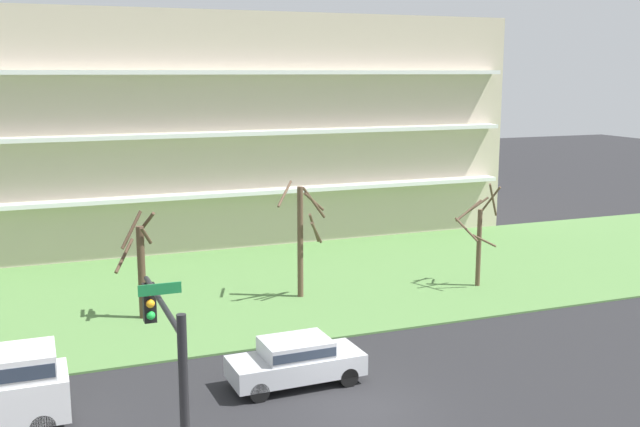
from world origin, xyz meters
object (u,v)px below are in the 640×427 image
tree_left (140,265)px  tree_right (479,236)px  traffic_signal_mast (170,383)px  sedan_silver_center_left (296,360)px  tree_center (303,235)px

tree_left → tree_right: bearing=-3.5°
tree_right → traffic_signal_mast: bearing=-138.5°
tree_right → traffic_signal_mast: traffic_signal_mast is taller
tree_right → sedan_silver_center_left: size_ratio=1.16×
tree_right → traffic_signal_mast: size_ratio=0.88×
traffic_signal_mast → tree_right: bearing=41.5°
tree_left → tree_right: size_ratio=0.89×
tree_center → sedan_silver_center_left: 9.92m
sedan_silver_center_left → traffic_signal_mast: 9.89m
tree_right → traffic_signal_mast: (-17.41, -15.42, 1.46)m
tree_center → tree_right: tree_center is taller
tree_right → tree_center: bearing=171.4°
tree_center → sedan_silver_center_left: size_ratio=1.19×
tree_center → tree_right: bearing=-8.6°
tree_left → traffic_signal_mast: traffic_signal_mast is taller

